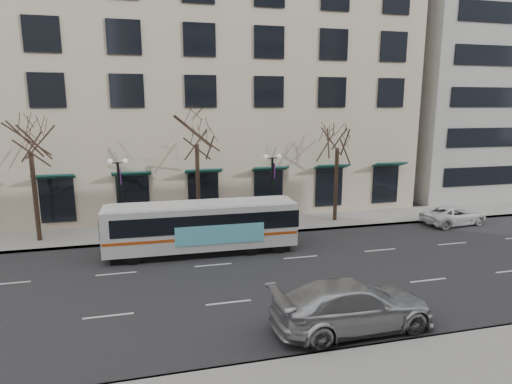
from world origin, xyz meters
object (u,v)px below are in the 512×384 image
object	(u,v)px
tree_far_right	(338,134)
lamp_post_left	(120,195)
tree_far_left	(29,135)
tree_far_mid	(196,130)
white_pickup	(454,215)
silver_car	(353,305)
lamp_post_right	(272,187)
city_bus	(203,226)

from	to	relation	value
tree_far_right	lamp_post_left	size ratio (longest dim) A/B	1.55
tree_far_left	tree_far_mid	size ratio (longest dim) A/B	0.98
tree_far_left	white_pickup	bearing A→B (deg)	-5.43
tree_far_right	silver_car	bearing A→B (deg)	-111.78
lamp_post_left	white_pickup	xyz separation A→B (m)	(23.05, -2.07, -2.28)
tree_far_left	white_pickup	size ratio (longest dim) A/B	1.73
tree_far_right	silver_car	distance (m)	16.41
lamp_post_right	white_pickup	bearing A→B (deg)	-8.99
lamp_post_right	silver_car	distance (m)	13.93
tree_far_left	lamp_post_right	world-z (taller)	tree_far_left
lamp_post_right	city_bus	bearing A→B (deg)	-144.38
lamp_post_left	silver_car	distance (m)	16.70
tree_far_left	lamp_post_left	bearing A→B (deg)	-6.83
tree_far_right	lamp_post_right	bearing A→B (deg)	-173.15
silver_car	tree_far_left	bearing A→B (deg)	42.56
tree_far_mid	white_pickup	size ratio (longest dim) A/B	1.78
tree_far_left	silver_car	size ratio (longest dim) A/B	1.30
tree_far_right	white_pickup	size ratio (longest dim) A/B	1.68
lamp_post_right	city_bus	size ratio (longest dim) A/B	0.47
tree_far_mid	tree_far_right	world-z (taller)	tree_far_mid
lamp_post_right	city_bus	xyz separation A→B (m)	(-5.25, -3.76, -1.32)
silver_car	lamp_post_right	bearing A→B (deg)	-5.35
white_pickup	silver_car	bearing A→B (deg)	123.17
tree_far_right	white_pickup	xyz separation A→B (m)	(8.06, -2.67, -5.75)
tree_far_mid	silver_car	xyz separation A→B (m)	(4.26, -14.36, -5.98)
tree_far_mid	lamp_post_left	bearing A→B (deg)	-173.15
lamp_post_left	white_pickup	world-z (taller)	lamp_post_left
tree_far_left	tree_far_mid	xyz separation A→B (m)	(10.00, 0.00, 0.21)
tree_far_mid	city_bus	world-z (taller)	tree_far_mid
lamp_post_left	lamp_post_right	size ratio (longest dim) A/B	1.00
city_bus	tree_far_right	bearing A→B (deg)	23.99
tree_far_mid	lamp_post_right	xyz separation A→B (m)	(5.01, -0.60, -3.96)
tree_far_right	city_bus	bearing A→B (deg)	-156.93
lamp_post_right	white_pickup	size ratio (longest dim) A/B	1.08
lamp_post_right	silver_car	world-z (taller)	lamp_post_right
silver_car	white_pickup	world-z (taller)	silver_car
tree_far_left	silver_car	xyz separation A→B (m)	(14.26, -14.36, -5.77)
lamp_post_right	white_pickup	xyz separation A→B (m)	(13.05, -2.07, -2.28)
lamp_post_left	lamp_post_right	distance (m)	10.00
tree_far_mid	lamp_post_right	size ratio (longest dim) A/B	1.64
tree_far_mid	tree_far_right	size ratio (longest dim) A/B	1.06
silver_car	lamp_post_left	bearing A→B (deg)	31.68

